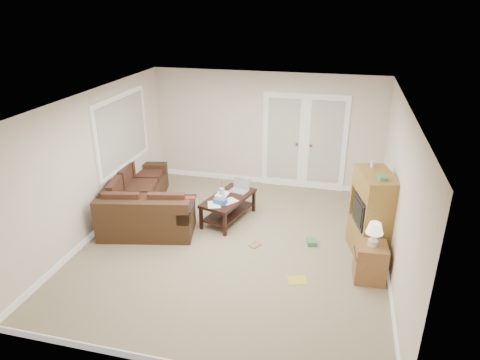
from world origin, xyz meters
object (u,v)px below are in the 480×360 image
(coffee_table, at_px, (229,207))
(tv_armoire, at_px, (372,214))
(sectional_sofa, at_px, (141,203))
(side_cabinet, at_px, (370,259))

(coffee_table, distance_m, tv_armoire, 2.63)
(sectional_sofa, height_order, tv_armoire, tv_armoire)
(sectional_sofa, height_order, coffee_table, coffee_table)
(coffee_table, height_order, tv_armoire, tv_armoire)
(coffee_table, relative_size, tv_armoire, 0.84)
(tv_armoire, bearing_deg, coffee_table, 151.93)
(tv_armoire, height_order, side_cabinet, tv_armoire)
(sectional_sofa, bearing_deg, tv_armoire, -16.03)
(sectional_sofa, bearing_deg, side_cabinet, -25.62)
(tv_armoire, relative_size, side_cabinet, 1.62)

